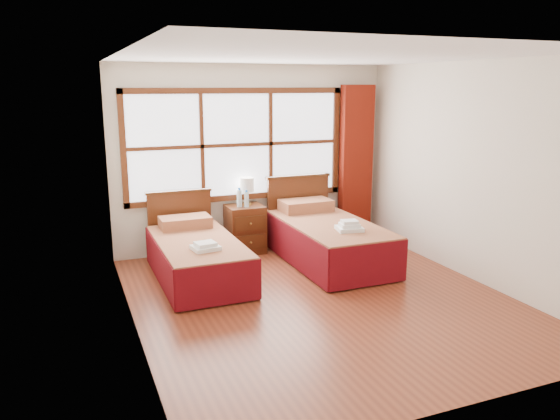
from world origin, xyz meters
name	(u,v)px	position (x,y,z in m)	size (l,w,h in m)	color
floor	(321,299)	(0.00, 0.00, 0.00)	(4.50, 4.50, 0.00)	brown
ceiling	(326,56)	(0.00, 0.00, 2.60)	(4.50, 4.50, 0.00)	white
wall_back	(253,158)	(0.00, 2.25, 1.30)	(4.00, 4.00, 0.00)	silver
wall_left	(128,198)	(-2.00, 0.00, 1.30)	(4.50, 4.50, 0.00)	silver
wall_right	(474,173)	(2.00, 0.00, 1.30)	(4.50, 4.50, 0.00)	silver
window	(237,145)	(-0.25, 2.21, 1.50)	(3.16, 0.06, 1.56)	white
curtain	(356,162)	(1.60, 2.11, 1.17)	(0.50, 0.16, 2.30)	maroon
bed_left	(197,256)	(-1.11, 1.20, 0.28)	(0.96, 1.98, 0.93)	#43220D
bed_right	(326,238)	(0.66, 1.20, 0.31)	(1.06, 2.08, 1.03)	#43220D
nightstand	(245,229)	(-0.22, 1.99, 0.34)	(0.50, 0.49, 0.67)	#4F2511
towels_left	(206,246)	(-1.11, 0.73, 0.53)	(0.33, 0.29, 0.09)	white
towels_right	(349,226)	(0.71, 0.68, 0.60)	(0.36, 0.32, 0.13)	white
lamp	(247,185)	(-0.16, 2.05, 0.95)	(0.20, 0.20, 0.39)	#B9943B
bottle_near	(239,198)	(-0.31, 1.95, 0.79)	(0.07, 0.07, 0.27)	#BDE4F3
bottle_far	(247,199)	(-0.22, 1.91, 0.78)	(0.06, 0.06, 0.24)	#BDE4F3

